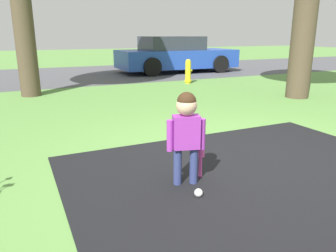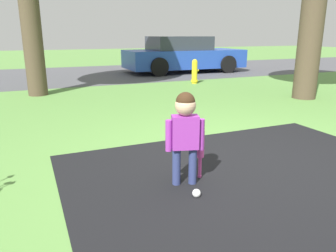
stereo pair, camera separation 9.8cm
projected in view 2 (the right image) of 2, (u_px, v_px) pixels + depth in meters
The scene contains 7 objects.
ground_plane at pixel (249, 158), 3.85m from camera, with size 60.00×60.00×0.00m, color #5B8C42.
street_strip at pixel (94, 74), 12.05m from camera, with size 40.00×6.00×0.01m.
child at pixel (185, 126), 3.03m from camera, with size 0.36×0.20×0.91m.
baseball_bat at pixel (200, 145), 3.24m from camera, with size 0.08×0.08×0.54m.
sports_ball at pixel (196, 193), 2.93m from camera, with size 0.08×0.08×0.08m.
fire_hydrant at pixel (195, 72), 9.62m from camera, with size 0.23×0.21×0.71m.
parked_car at pixel (183, 55), 12.49m from camera, with size 4.48×2.14×1.33m.
Camera 2 is at (-2.31, -2.92, 1.41)m, focal length 35.00 mm.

